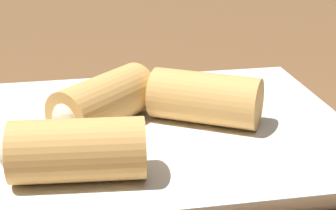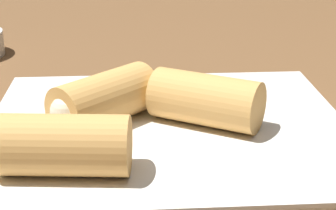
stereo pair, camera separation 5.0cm
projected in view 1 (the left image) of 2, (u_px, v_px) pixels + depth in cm
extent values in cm
cube|color=brown|center=(186.00, 144.00, 47.85)|extent=(180.00, 140.00, 2.00)
cube|color=white|center=(168.00, 134.00, 45.85)|extent=(28.08, 24.47, 1.20)
cube|color=white|center=(168.00, 126.00, 45.57)|extent=(29.21, 25.44, 0.30)
cylinder|color=#DBA356|center=(205.00, 98.00, 45.15)|extent=(9.65, 7.99, 4.16)
sphere|color=#56843D|center=(162.00, 93.00, 46.31)|extent=(2.70, 2.70, 2.70)
cylinder|color=#DBA356|center=(78.00, 150.00, 36.39)|extent=(9.10, 4.97, 4.16)
sphere|color=beige|center=(19.00, 153.00, 36.06)|extent=(2.70, 2.70, 2.70)
cylinder|color=#DBA356|center=(104.00, 101.00, 44.50)|extent=(9.16, 9.08, 4.16)
sphere|color=beige|center=(70.00, 116.00, 41.64)|extent=(2.70, 2.70, 2.70)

